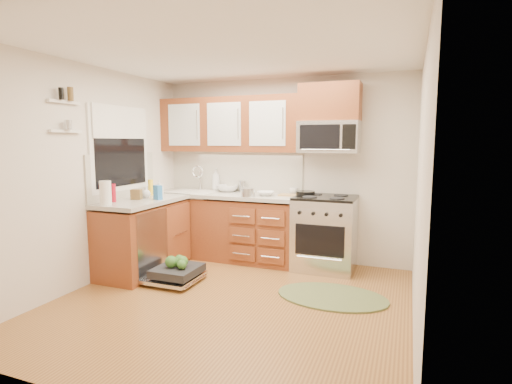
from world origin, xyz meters
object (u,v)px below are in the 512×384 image
at_px(upper_cabinets, 229,125).
at_px(cup, 294,191).
at_px(microwave, 329,137).
at_px(dishwasher, 175,274).
at_px(range, 325,233).
at_px(rug, 332,297).
at_px(cutting_board, 289,195).
at_px(skillet, 305,193).
at_px(paper_towel_roll, 106,193).
at_px(bowl_a, 266,193).
at_px(bowl_b, 227,188).
at_px(sink, 193,200).
at_px(stock_pot, 248,192).

xyz_separation_m(upper_cabinets, cup, (0.93, 0.07, -0.90)).
bearing_deg(microwave, dishwasher, -140.93).
xyz_separation_m(range, rug, (0.27, -0.93, -0.46)).
distance_m(upper_cabinets, dishwasher, 2.19).
height_order(rug, cutting_board, cutting_board).
bearing_deg(cup, skillet, -38.24).
bearing_deg(skillet, paper_towel_roll, -141.97).
bearing_deg(skillet, bowl_a, -169.65).
distance_m(upper_cabinets, bowl_b, 0.90).
xyz_separation_m(microwave, bowl_a, (-0.80, -0.15, -0.75)).
bearing_deg(sink, cutting_board, 3.18).
bearing_deg(cutting_board, bowl_a, -161.22).
distance_m(skillet, cutting_board, 0.22).
distance_m(range, microwave, 1.23).
xyz_separation_m(microwave, paper_towel_roll, (-2.21, -1.57, -0.64)).
distance_m(upper_cabinets, paper_towel_roll, 1.96).
relative_size(upper_cabinets, paper_towel_roll, 7.34).
bearing_deg(rug, cutting_board, 127.65).
xyz_separation_m(skillet, paper_towel_roll, (-1.93, -1.51, 0.09)).
relative_size(dishwasher, cutting_board, 2.60).
height_order(microwave, cup, microwave).
xyz_separation_m(dishwasher, paper_towel_roll, (-0.67, -0.32, 0.96)).
relative_size(upper_cabinets, cup, 17.32).
bearing_deg(sink, bowl_b, 20.79).
bearing_deg(range, dishwasher, -143.73).
bearing_deg(rug, bowl_a, 140.00).
bearing_deg(skillet, stock_pot, -158.88).
height_order(stock_pot, bowl_b, stock_pot).
bearing_deg(rug, stock_pot, 150.14).
xyz_separation_m(dishwasher, bowl_b, (0.08, 1.30, 0.87)).
bearing_deg(paper_towel_roll, range, 33.23).
xyz_separation_m(range, stock_pot, (-0.99, -0.21, 0.51)).
bearing_deg(upper_cabinets, bowl_a, -16.33).
height_order(upper_cabinets, stock_pot, upper_cabinets).
distance_m(range, bowl_a, 0.93).
height_order(rug, skillet, skillet).
height_order(upper_cabinets, cutting_board, upper_cabinets).
height_order(microwave, skillet, microwave).
bearing_deg(dishwasher, skillet, 43.42).
xyz_separation_m(upper_cabinets, range, (1.41, -0.15, -1.40)).
bearing_deg(upper_cabinets, skillet, -4.20).
bearing_deg(microwave, paper_towel_roll, -144.65).
height_order(sink, stock_pot, stock_pot).
bearing_deg(bowl_a, paper_towel_roll, -134.93).
relative_size(range, bowl_b, 3.15).
xyz_separation_m(range, cup, (-0.48, 0.22, 0.50)).
height_order(microwave, bowl_a, microwave).
bearing_deg(dishwasher, microwave, 39.07).
height_order(rug, bowl_b, bowl_b).
bearing_deg(paper_towel_roll, skillet, 38.03).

